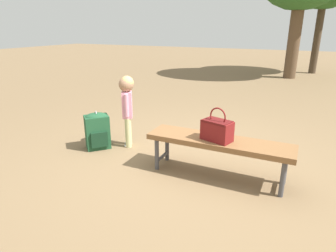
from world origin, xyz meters
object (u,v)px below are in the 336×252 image
(handbag, at_px, (217,129))
(child_standing, at_px, (127,100))
(park_bench, at_px, (219,144))
(backpack_large, at_px, (97,130))

(handbag, height_order, child_standing, child_standing)
(park_bench, bearing_deg, backpack_large, -2.39)
(park_bench, bearing_deg, child_standing, -12.95)
(handbag, distance_m, backpack_large, 1.76)
(park_bench, xyz_separation_m, backpack_large, (1.75, -0.07, -0.13))
(child_standing, bearing_deg, handbag, 165.30)
(child_standing, distance_m, backpack_large, 0.59)
(handbag, bearing_deg, park_bench, -113.16)
(park_bench, xyz_separation_m, child_standing, (1.40, -0.32, 0.28))
(backpack_large, bearing_deg, park_bench, 177.61)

